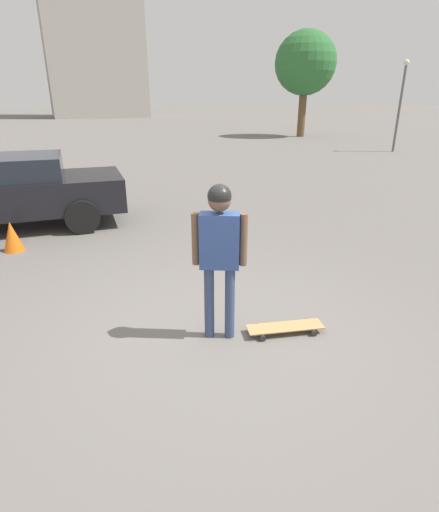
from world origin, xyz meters
name	(u,v)px	position (x,y,z in m)	size (l,w,h in m)	color
ground_plane	(220,336)	(0.00, 0.00, 0.00)	(220.00, 220.00, 0.00)	slate
person	(220,243)	(0.00, 0.00, 1.16)	(0.54, 0.37, 1.79)	#38476B
skateboard	(285,327)	(-0.74, 0.24, 0.07)	(0.94, 0.44, 0.09)	tan
car_parked_near	(5,191)	(2.48, -5.61, 0.79)	(4.87, 2.29, 1.49)	black
tree_distant	(305,64)	(-15.22, -21.31, 4.70)	(4.10, 4.10, 6.79)	brown
traffic_cone	(12,236)	(2.36, -4.02, 0.27)	(0.35, 0.35, 0.55)	orange
lamp_post	(401,97)	(-14.85, -12.26, 2.59)	(0.28, 0.28, 4.28)	#59595E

